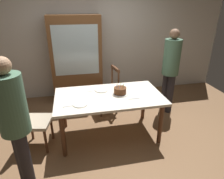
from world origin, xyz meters
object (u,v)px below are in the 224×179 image
at_px(person_celebrant, 14,121).
at_px(person_guest, 171,67).
at_px(plate_near_celebrant, 80,104).
at_px(plate_far_side, 102,90).
at_px(birthday_cake, 120,91).
at_px(chair_spindle_back, 107,91).
at_px(chair_upholstered, 29,117).
at_px(china_cabinet, 77,60).
at_px(dining_table, 109,100).

xyz_separation_m(person_celebrant, person_guest, (2.55, 1.38, 0.02)).
relative_size(plate_near_celebrant, plate_far_side, 1.00).
relative_size(plate_near_celebrant, person_guest, 0.13).
relative_size(birthday_cake, chair_spindle_back, 0.29).
height_order(chair_upholstered, person_celebrant, person_celebrant).
bearing_deg(chair_upholstered, person_guest, 13.45).
relative_size(person_guest, china_cabinet, 0.89).
xyz_separation_m(dining_table, birthday_cake, (0.19, 0.01, 0.14)).
height_order(person_celebrant, person_guest, person_guest).
bearing_deg(china_cabinet, chair_spindle_back, -53.19).
bearing_deg(dining_table, china_cabinet, 105.54).
relative_size(plate_far_side, person_guest, 0.13).
relative_size(chair_upholstered, china_cabinet, 0.50).
xyz_separation_m(person_guest, china_cabinet, (-1.78, 0.99, -0.01)).
bearing_deg(dining_table, plate_near_celebrant, -155.16).
distance_m(plate_far_side, china_cabinet, 1.40).
relative_size(plate_far_side, chair_upholstered, 0.23).
distance_m(dining_table, chair_spindle_back, 0.85).
xyz_separation_m(dining_table, plate_far_side, (-0.09, 0.22, 0.09)).
xyz_separation_m(dining_table, chair_spindle_back, (0.13, 0.81, -0.21)).
xyz_separation_m(chair_spindle_back, person_guest, (1.22, -0.24, 0.51)).
height_order(dining_table, plate_far_side, plate_far_side).
bearing_deg(person_celebrant, chair_upholstered, 92.82).
relative_size(birthday_cake, person_guest, 0.17).
bearing_deg(plate_far_side, chair_upholstered, -166.88).
bearing_deg(china_cabinet, birthday_cake, -68.13).
height_order(plate_near_celebrant, plate_far_side, same).
xyz_separation_m(dining_table, plate_near_celebrant, (-0.47, -0.22, 0.09)).
xyz_separation_m(plate_near_celebrant, person_guest, (1.82, 0.79, 0.21)).
distance_m(dining_table, plate_near_celebrant, 0.53).
bearing_deg(plate_far_side, china_cabinet, 104.54).
height_order(dining_table, chair_spindle_back, chair_spindle_back).
xyz_separation_m(dining_table, person_guest, (1.34, 0.57, 0.30)).
bearing_deg(dining_table, person_guest, 22.91).
height_order(birthday_cake, person_guest, person_guest).
xyz_separation_m(plate_far_side, person_guest, (1.43, 0.35, 0.21)).
relative_size(dining_table, plate_near_celebrant, 7.81).
height_order(dining_table, plate_near_celebrant, plate_near_celebrant).
bearing_deg(person_guest, plate_far_side, -166.28).
bearing_deg(china_cabinet, plate_near_celebrant, -91.28).
distance_m(plate_far_side, person_celebrant, 1.54).
xyz_separation_m(chair_spindle_back, china_cabinet, (-0.56, 0.75, 0.49)).
distance_m(dining_table, plate_far_side, 0.25).
bearing_deg(china_cabinet, dining_table, -74.46).
bearing_deg(plate_near_celebrant, birthday_cake, 19.34).
height_order(birthday_cake, china_cabinet, china_cabinet).
xyz_separation_m(plate_near_celebrant, person_celebrant, (-0.74, -0.59, 0.19)).
height_order(dining_table, birthday_cake, birthday_cake).
bearing_deg(china_cabinet, person_celebrant, -108.14).
height_order(plate_near_celebrant, chair_spindle_back, chair_spindle_back).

